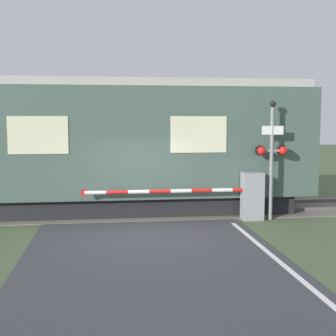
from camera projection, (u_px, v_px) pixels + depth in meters
ground_plane at (146, 236)px, 11.76m from camera, size 80.00×80.00×0.00m
track_bed at (138, 211)px, 14.87m from camera, size 36.00×3.20×0.13m
train at (45, 146)px, 14.29m from camera, size 16.41×2.76×4.11m
crossing_barrier at (241, 195)px, 13.54m from camera, size 5.21×0.44×1.39m
signal_post at (272, 153)px, 13.45m from camera, size 0.95×0.26×3.45m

